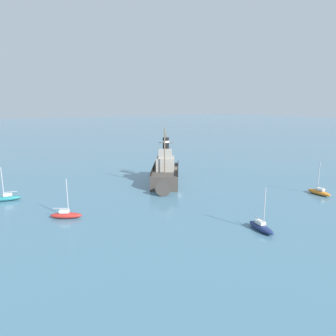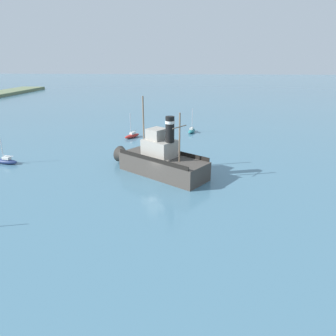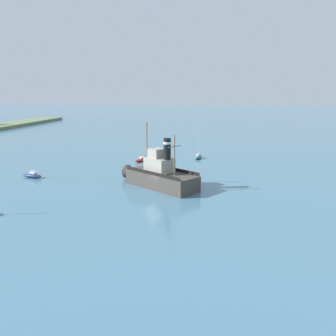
# 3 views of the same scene
# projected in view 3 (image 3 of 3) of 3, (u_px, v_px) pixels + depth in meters

# --- Properties ---
(ground_plane) EXTENTS (600.00, 600.00, 0.00)m
(ground_plane) POSITION_uv_depth(u_px,v_px,m) (157.00, 190.00, 53.46)
(ground_plane) COLOR #477289
(old_tugboat) EXTENTS (11.05, 13.72, 9.90)m
(old_tugboat) POSITION_uv_depth(u_px,v_px,m) (159.00, 175.00, 55.04)
(old_tugboat) COLOR #423D38
(old_tugboat) RESTS_ON ground
(sailboat_red) EXTENTS (3.80, 2.97, 4.90)m
(sailboat_red) POSITION_uv_depth(u_px,v_px,m) (142.00, 160.00, 74.72)
(sailboat_red) COLOR #B22823
(sailboat_red) RESTS_ON ground
(sailboat_navy) EXTENTS (1.81, 3.94, 4.90)m
(sailboat_navy) POSITION_uv_depth(u_px,v_px,m) (32.00, 175.00, 61.00)
(sailboat_navy) COLOR navy
(sailboat_navy) RESTS_ON ground
(sailboat_teal) EXTENTS (3.95, 1.90, 4.90)m
(sailboat_teal) POSITION_uv_depth(u_px,v_px,m) (198.00, 157.00, 77.98)
(sailboat_teal) COLOR #23757A
(sailboat_teal) RESTS_ON ground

